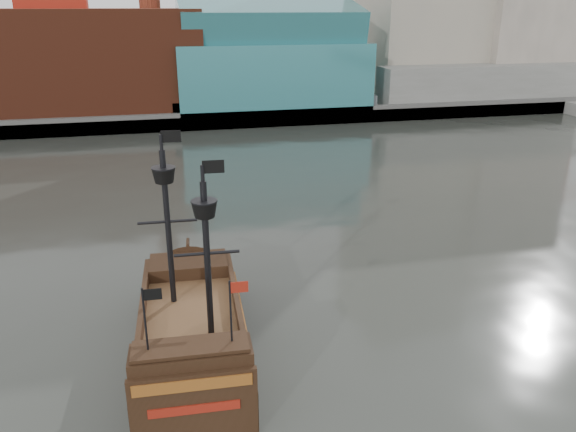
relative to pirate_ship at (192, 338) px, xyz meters
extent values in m
plane|color=#292C26|center=(7.61, -4.51, -1.14)|extent=(400.00, 400.00, 0.00)
cube|color=slate|center=(7.61, 87.49, -0.14)|extent=(220.00, 60.00, 2.00)
cube|color=#4C4C49|center=(7.61, 57.99, 0.16)|extent=(220.00, 1.00, 2.60)
cube|color=maroon|center=(-14.39, 67.49, 8.36)|extent=(42.00, 18.00, 15.00)
cube|color=teal|center=(17.61, 65.49, 5.86)|extent=(30.00, 16.00, 10.00)
cube|color=slate|center=(55.61, 61.49, 3.86)|extent=(40.00, 6.00, 6.00)
cube|color=teal|center=(17.61, 65.49, 13.86)|extent=(28.00, 14.94, 8.78)
cube|color=slate|center=(85.61, 77.49, 2.36)|extent=(4.00, 4.00, 3.00)
cube|color=black|center=(0.02, 0.30, -0.49)|extent=(6.07, 13.22, 2.81)
cube|color=#53331E|center=(0.02, 0.30, 1.07)|extent=(5.47, 11.90, 0.32)
cube|color=black|center=(0.29, 5.47, 1.45)|extent=(4.72, 2.83, 1.08)
cube|color=black|center=(-0.28, -5.31, 1.88)|extent=(5.21, 1.99, 1.94)
cube|color=black|center=(-0.33, -6.30, 0.15)|extent=(5.30, 0.55, 4.32)
cube|color=brown|center=(-0.34, -6.45, 1.88)|extent=(4.85, 0.34, 0.54)
cube|color=maroon|center=(-0.34, -6.45, 0.69)|extent=(3.78, 0.29, 0.43)
cylinder|color=black|center=(-0.76, 1.96, 5.44)|extent=(0.32, 0.32, 8.42)
cylinder|color=black|center=(0.88, -1.69, 5.12)|extent=(0.32, 0.32, 7.77)
cone|color=black|center=(-0.76, 1.96, 8.36)|extent=(1.25, 1.25, 0.76)
cone|color=black|center=(0.88, -1.69, 7.71)|extent=(1.25, 1.25, 0.76)
cube|color=black|center=(-0.28, 1.94, 10.30)|extent=(0.97, 0.08, 0.59)
cube|color=black|center=(1.37, -1.72, 9.65)|extent=(0.97, 0.08, 0.59)
camera|label=1|loc=(-0.92, -25.67, 16.30)|focal=35.00mm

